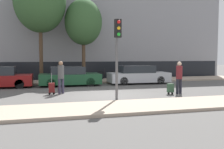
{
  "coord_description": "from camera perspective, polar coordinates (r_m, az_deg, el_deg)",
  "views": [
    {
      "loc": [
        -3.2,
        -13.1,
        2.07
      ],
      "look_at": [
        0.72,
        1.8,
        0.95
      ],
      "focal_mm": 40.0,
      "sensor_mm": 36.0,
      "label": 1
    }
  ],
  "objects": [
    {
      "name": "traffic_light",
      "position": [
        11.19,
        1.24,
        7.09
      ],
      "size": [
        0.28,
        0.47,
        3.7
      ],
      "color": "#515154",
      "rests_on": "ground_plane"
    },
    {
      "name": "parked_bicycle",
      "position": [
        20.92,
        -1.23,
        -0.17
      ],
      "size": [
        1.77,
        0.06,
        0.96
      ],
      "color": "black",
      "rests_on": "sidewalk_far"
    },
    {
      "name": "trolley_left",
      "position": [
        13.95,
        -13.63,
        -2.95
      ],
      "size": [
        0.34,
        0.29,
        1.17
      ],
      "color": "maroon",
      "rests_on": "ground_plane"
    },
    {
      "name": "parked_car_1",
      "position": [
        17.88,
        -9.71,
        -0.49
      ],
      "size": [
        4.24,
        1.89,
        1.35
      ],
      "color": "#194728",
      "rests_on": "ground_plane"
    },
    {
      "name": "building_facade",
      "position": [
        23.93,
        -7.09,
        10.53
      ],
      "size": [
        28.0,
        2.6,
        9.5
      ],
      "color": "gray",
      "rests_on": "ground_plane"
    },
    {
      "name": "parked_car_0",
      "position": [
        18.05,
        -24.3,
        -0.71
      ],
      "size": [
        4.06,
        1.81,
        1.4
      ],
      "color": "maroon",
      "rests_on": "ground_plane"
    },
    {
      "name": "bare_tree_near_crossing",
      "position": [
        20.38,
        -16.14,
        15.82
      ],
      "size": [
        3.91,
        3.91,
        8.53
      ],
      "color": "#4C3826",
      "rests_on": "sidewalk_far"
    },
    {
      "name": "sidewalk_near",
      "position": [
        10.09,
        4.09,
        -7.36
      ],
      "size": [
        28.0,
        2.5,
        0.12
      ],
      "color": "tan",
      "rests_on": "ground_plane"
    },
    {
      "name": "pedestrian_right",
      "position": [
        14.25,
        15.1,
        -0.21
      ],
      "size": [
        0.35,
        0.34,
        1.79
      ],
      "rotation": [
        0.0,
        0.0,
        0.1
      ],
      "color": "#23232D",
      "rests_on": "ground_plane"
    },
    {
      "name": "ground_plane",
      "position": [
        13.64,
        -1.02,
        -4.57
      ],
      "size": [
        80.0,
        80.0,
        0.0
      ],
      "primitive_type": "plane",
      "color": "#565451"
    },
    {
      "name": "bare_tree_down_street",
      "position": [
        20.5,
        -6.56,
        11.76
      ],
      "size": [
        2.99,
        2.99,
        6.52
      ],
      "color": "#4C3826",
      "rests_on": "sidewalk_far"
    },
    {
      "name": "trolley_right",
      "position": [
        14.0,
        13.22,
        -3.01
      ],
      "size": [
        0.34,
        0.29,
        1.13
      ],
      "color": "#335138",
      "rests_on": "ground_plane"
    },
    {
      "name": "pedestrian_left",
      "position": [
        14.09,
        -11.59,
        -0.15
      ],
      "size": [
        0.34,
        0.34,
        1.81
      ],
      "rotation": [
        0.0,
        0.0,
        0.35
      ],
      "color": "#383347",
      "rests_on": "ground_plane"
    },
    {
      "name": "sidewalk_far",
      "position": [
        20.45,
        -5.68,
        -1.5
      ],
      "size": [
        28.0,
        3.0,
        0.12
      ],
      "color": "tan",
      "rests_on": "ground_plane"
    },
    {
      "name": "parked_car_2",
      "position": [
        19.04,
        5.99,
        -0.15
      ],
      "size": [
        4.62,
        1.75,
        1.38
      ],
      "color": "#B7BABF",
      "rests_on": "ground_plane"
    }
  ]
}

